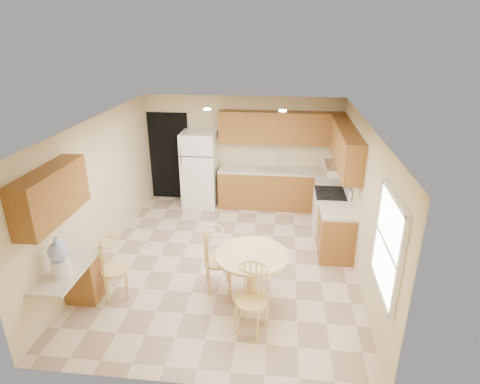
# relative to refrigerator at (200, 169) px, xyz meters

# --- Properties ---
(floor) EXTENTS (5.50, 5.50, 0.00)m
(floor) POSITION_rel_refrigerator_xyz_m (0.95, -2.40, -0.87)
(floor) COLOR beige
(floor) RESTS_ON ground
(ceiling) EXTENTS (4.50, 5.50, 0.02)m
(ceiling) POSITION_rel_refrigerator_xyz_m (0.95, -2.40, 1.63)
(ceiling) COLOR white
(ceiling) RESTS_ON wall_back
(wall_back) EXTENTS (4.50, 0.02, 2.50)m
(wall_back) POSITION_rel_refrigerator_xyz_m (0.95, 0.35, 0.38)
(wall_back) COLOR beige
(wall_back) RESTS_ON floor
(wall_front) EXTENTS (4.50, 0.02, 2.50)m
(wall_front) POSITION_rel_refrigerator_xyz_m (0.95, -5.15, 0.38)
(wall_front) COLOR beige
(wall_front) RESTS_ON floor
(wall_left) EXTENTS (0.02, 5.50, 2.50)m
(wall_left) POSITION_rel_refrigerator_xyz_m (-1.30, -2.40, 0.38)
(wall_left) COLOR beige
(wall_left) RESTS_ON floor
(wall_right) EXTENTS (0.02, 5.50, 2.50)m
(wall_right) POSITION_rel_refrigerator_xyz_m (3.20, -2.40, 0.38)
(wall_right) COLOR beige
(wall_right) RESTS_ON floor
(doorway) EXTENTS (0.90, 0.02, 2.10)m
(doorway) POSITION_rel_refrigerator_xyz_m (-0.80, 0.34, 0.18)
(doorway) COLOR black
(doorway) RESTS_ON floor
(base_cab_back) EXTENTS (2.75, 0.60, 0.87)m
(base_cab_back) POSITION_rel_refrigerator_xyz_m (1.83, 0.05, -0.44)
(base_cab_back) COLOR #955E26
(base_cab_back) RESTS_ON floor
(counter_back) EXTENTS (2.75, 0.63, 0.04)m
(counter_back) POSITION_rel_refrigerator_xyz_m (1.83, 0.05, 0.02)
(counter_back) COLOR beige
(counter_back) RESTS_ON base_cab_back
(base_cab_right_a) EXTENTS (0.60, 0.59, 0.87)m
(base_cab_right_a) POSITION_rel_refrigerator_xyz_m (2.90, -0.54, -0.44)
(base_cab_right_a) COLOR #955E26
(base_cab_right_a) RESTS_ON floor
(counter_right_a) EXTENTS (0.63, 0.59, 0.04)m
(counter_right_a) POSITION_rel_refrigerator_xyz_m (2.90, -0.54, 0.02)
(counter_right_a) COLOR beige
(counter_right_a) RESTS_ON base_cab_right_a
(base_cab_right_b) EXTENTS (0.60, 0.80, 0.87)m
(base_cab_right_b) POSITION_rel_refrigerator_xyz_m (2.90, -2.00, -0.44)
(base_cab_right_b) COLOR #955E26
(base_cab_right_b) RESTS_ON floor
(counter_right_b) EXTENTS (0.63, 0.80, 0.04)m
(counter_right_b) POSITION_rel_refrigerator_xyz_m (2.90, -2.00, 0.02)
(counter_right_b) COLOR beige
(counter_right_b) RESTS_ON base_cab_right_b
(upper_cab_back) EXTENTS (2.75, 0.33, 0.70)m
(upper_cab_back) POSITION_rel_refrigerator_xyz_m (1.83, 0.19, 0.98)
(upper_cab_back) COLOR #955E26
(upper_cab_back) RESTS_ON wall_back
(upper_cab_right) EXTENTS (0.33, 2.42, 0.70)m
(upper_cab_right) POSITION_rel_refrigerator_xyz_m (3.04, -1.19, 0.98)
(upper_cab_right) COLOR #955E26
(upper_cab_right) RESTS_ON wall_right
(upper_cab_left) EXTENTS (0.33, 1.40, 0.70)m
(upper_cab_left) POSITION_rel_refrigerator_xyz_m (-1.13, -4.00, 0.98)
(upper_cab_left) COLOR #955E26
(upper_cab_left) RESTS_ON wall_left
(sink) EXTENTS (0.78, 0.44, 0.01)m
(sink) POSITION_rel_refrigerator_xyz_m (1.80, 0.05, 0.04)
(sink) COLOR silver
(sink) RESTS_ON counter_back
(range_hood) EXTENTS (0.50, 0.76, 0.14)m
(range_hood) POSITION_rel_refrigerator_xyz_m (2.95, -1.22, 0.55)
(range_hood) COLOR silver
(range_hood) RESTS_ON upper_cab_right
(desk_pedestal) EXTENTS (0.48, 0.42, 0.72)m
(desk_pedestal) POSITION_rel_refrigerator_xyz_m (-1.05, -3.72, -0.51)
(desk_pedestal) COLOR #955E26
(desk_pedestal) RESTS_ON floor
(desk_top) EXTENTS (0.50, 1.20, 0.04)m
(desk_top) POSITION_rel_refrigerator_xyz_m (-1.05, -4.10, -0.12)
(desk_top) COLOR beige
(desk_top) RESTS_ON desk_pedestal
(window) EXTENTS (0.06, 1.12, 1.30)m
(window) POSITION_rel_refrigerator_xyz_m (3.18, -4.25, 0.63)
(window) COLOR white
(window) RESTS_ON wall_right
(can_light_a) EXTENTS (0.14, 0.14, 0.02)m
(can_light_a) POSITION_rel_refrigerator_xyz_m (0.45, -1.20, 1.61)
(can_light_a) COLOR white
(can_light_a) RESTS_ON ceiling
(can_light_b) EXTENTS (0.14, 0.14, 0.02)m
(can_light_b) POSITION_rel_refrigerator_xyz_m (1.85, -1.20, 1.61)
(can_light_b) COLOR white
(can_light_b) RESTS_ON ceiling
(refrigerator) EXTENTS (0.77, 0.75, 1.75)m
(refrigerator) POSITION_rel_refrigerator_xyz_m (0.00, 0.00, 0.00)
(refrigerator) COLOR white
(refrigerator) RESTS_ON floor
(stove) EXTENTS (0.65, 0.76, 1.09)m
(stove) POSITION_rel_refrigerator_xyz_m (2.88, -1.22, -0.40)
(stove) COLOR white
(stove) RESTS_ON floor
(dining_table) EXTENTS (1.10, 1.10, 0.81)m
(dining_table) POSITION_rel_refrigerator_xyz_m (1.49, -3.49, -0.34)
(dining_table) COLOR #E4BD72
(dining_table) RESTS_ON floor
(chair_table_a) EXTENTS (0.46, 0.60, 1.04)m
(chair_table_a) POSITION_rel_refrigerator_xyz_m (0.94, -3.34, -0.24)
(chair_table_a) COLOR #E4BD72
(chair_table_a) RESTS_ON floor
(chair_table_b) EXTENTS (0.43, 0.46, 0.98)m
(chair_table_b) POSITION_rel_refrigerator_xyz_m (1.54, -4.23, -0.28)
(chair_table_b) COLOR #E4BD72
(chair_table_b) RESTS_ON floor
(chair_desk) EXTENTS (0.42, 0.55, 0.96)m
(chair_desk) POSITION_rel_refrigerator_xyz_m (-0.60, -3.69, -0.29)
(chair_desk) COLOR #E4BD72
(chair_desk) RESTS_ON floor
(water_crock) EXTENTS (0.27, 0.27, 0.56)m
(water_crock) POSITION_rel_refrigerator_xyz_m (-1.05, -4.22, 0.15)
(water_crock) COLOR white
(water_crock) RESTS_ON desk_top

